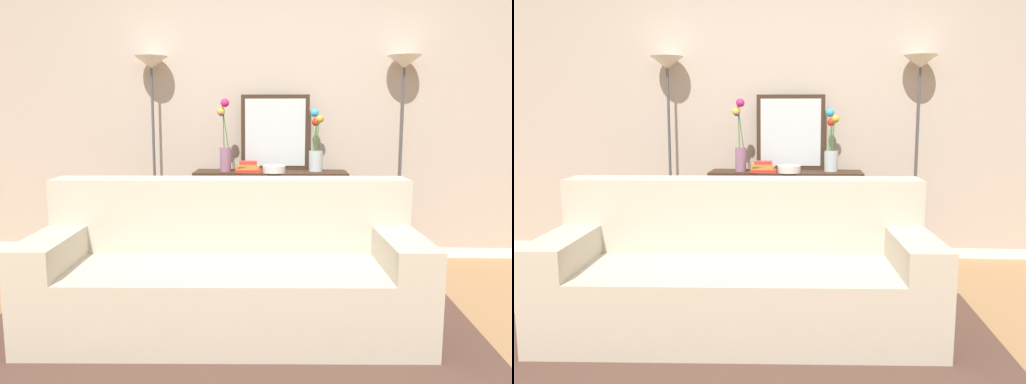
# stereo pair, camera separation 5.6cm
# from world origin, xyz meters

# --- Properties ---
(ground_plane) EXTENTS (16.00, 16.00, 0.02)m
(ground_plane) POSITION_xyz_m (0.00, 0.00, -0.01)
(ground_plane) COLOR #9E754C
(back_wall) EXTENTS (12.00, 0.15, 2.68)m
(back_wall) POSITION_xyz_m (0.00, 1.99, 1.34)
(back_wall) COLOR white
(back_wall) RESTS_ON ground
(area_rug) EXTENTS (2.97, 1.62, 0.01)m
(area_rug) POSITION_xyz_m (-0.19, 0.14, 0.01)
(area_rug) COLOR #51382D
(area_rug) RESTS_ON ground
(couch) EXTENTS (2.28, 0.99, 0.88)m
(couch) POSITION_xyz_m (-0.20, 0.30, 0.31)
(couch) COLOR #BCB29E
(couch) RESTS_ON ground
(console_table) EXTENTS (1.28, 0.34, 0.80)m
(console_table) POSITION_xyz_m (0.02, 1.67, 0.55)
(console_table) COLOR #382619
(console_table) RESTS_ON ground
(floor_lamp_left) EXTENTS (0.28, 0.28, 1.77)m
(floor_lamp_left) POSITION_xyz_m (-1.00, 1.77, 1.39)
(floor_lamp_left) COLOR #4C4C51
(floor_lamp_left) RESTS_ON ground
(floor_lamp_right) EXTENTS (0.28, 0.28, 1.76)m
(floor_lamp_right) POSITION_xyz_m (1.13, 1.77, 1.38)
(floor_lamp_right) COLOR #4C4C51
(floor_lamp_right) RESTS_ON ground
(wall_mirror) EXTENTS (0.59, 0.02, 0.65)m
(wall_mirror) POSITION_xyz_m (0.06, 1.81, 1.12)
(wall_mirror) COLOR #382619
(wall_mirror) RESTS_ON console_table
(vase_tall_flowers) EXTENTS (0.11, 0.12, 0.61)m
(vase_tall_flowers) POSITION_xyz_m (-0.36, 1.64, 1.04)
(vase_tall_flowers) COLOR gray
(vase_tall_flowers) RESTS_ON console_table
(vase_short_flowers) EXTENTS (0.12, 0.13, 0.53)m
(vase_short_flowers) POSITION_xyz_m (0.40, 1.71, 1.00)
(vase_short_flowers) COLOR silver
(vase_short_flowers) RESTS_ON console_table
(fruit_bowl) EXTENTS (0.19, 0.19, 0.06)m
(fruit_bowl) POSITION_xyz_m (0.05, 1.57, 0.83)
(fruit_bowl) COLOR silver
(fruit_bowl) RESTS_ON console_table
(book_stack) EXTENTS (0.22, 0.17, 0.09)m
(book_stack) POSITION_xyz_m (-0.17, 1.58, 0.84)
(book_stack) COLOR #BC3328
(book_stack) RESTS_ON console_table
(book_row_under_console) EXTENTS (0.35, 0.16, 0.12)m
(book_row_under_console) POSITION_xyz_m (-0.33, 1.67, 0.06)
(book_row_under_console) COLOR #236033
(book_row_under_console) RESTS_ON ground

